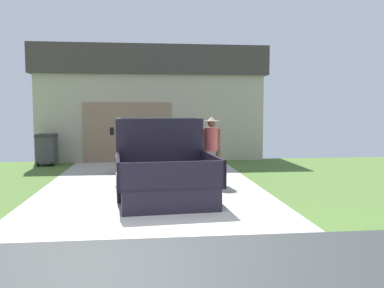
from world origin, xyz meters
TOP-DOWN VIEW (x-y plane):
  - pickup_truck at (0.12, 4.17)m, footprint 2.40×5.27m
  - person_with_hat at (1.49, 4.16)m, footprint 0.53×0.40m
  - handbag at (1.54, 3.87)m, footprint 0.31×0.14m
  - house_with_garage at (0.06, 11.97)m, footprint 8.49×6.98m
  - wheeled_trash_bin at (-3.45, 8.02)m, footprint 0.60×0.72m

SIDE VIEW (x-z plane):
  - handbag at x=1.54m, z-range -0.07..0.34m
  - wheeled_trash_bin at x=-3.45m, z-range 0.04..1.10m
  - pickup_truck at x=0.12m, z-range -0.10..1.57m
  - person_with_hat at x=1.49m, z-range 0.10..1.79m
  - house_with_garage at x=0.06m, z-range 0.03..4.19m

